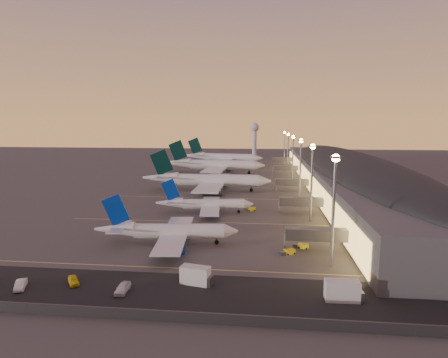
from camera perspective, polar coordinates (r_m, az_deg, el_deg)
ground at (r=130.15m, az=-3.03°, el=-5.99°), size 700.00×700.00×0.00m
airliner_narrow_south at (r=103.36m, az=-8.71°, el=-7.88°), size 39.07×35.07×13.95m
airliner_narrow_north at (r=136.72m, az=-2.92°, el=-3.86°), size 35.69×32.08×12.74m
airliner_wide_near at (r=180.79m, az=-2.71°, el=-0.18°), size 62.58×56.72×20.10m
airliner_wide_mid at (r=242.93m, az=-1.66°, el=2.17°), size 67.43×61.37×21.59m
airliner_wide_far at (r=296.94m, az=-0.28°, el=3.31°), size 65.21×60.17×20.92m
terminal_building at (r=202.52m, az=17.97°, el=1.38°), size 56.35×255.00×17.46m
light_masts at (r=190.55m, az=10.90°, el=3.87°), size 2.20×217.20×25.90m
radar_tower at (r=384.60m, az=4.68°, el=6.95°), size 9.00×9.00×32.50m
service_lane at (r=78.43m, az=-9.84°, el=-16.21°), size 260.00×16.00×0.01m
lane_markings at (r=168.77m, az=-0.86°, el=-2.59°), size 90.00×180.36×0.00m
fence at (r=67.77m, az=-12.82°, el=-19.57°), size 124.00×0.12×2.00m
baggage_tug_a at (r=102.20m, az=11.71°, el=-9.96°), size 4.24×2.69×1.18m
baggage_tug_b at (r=97.02m, az=9.68°, el=-10.92°), size 4.20×3.34×1.18m
baggage_tug_c at (r=141.11m, az=4.09°, el=-4.61°), size 4.23×1.99×1.24m
catering_truck_a at (r=79.07m, az=-4.15°, el=-14.52°), size 6.96×3.83×3.70m
catering_truck_b at (r=75.68m, az=17.83°, el=-15.97°), size 6.91×2.86×3.85m
service_van_a at (r=87.28m, az=-28.58°, el=-13.95°), size 3.59×5.27×1.64m
service_van_b at (r=85.06m, az=-21.98°, el=-14.12°), size 4.25×4.89×1.59m
service_van_c at (r=78.30m, az=-15.19°, el=-15.73°), size 2.13×5.18×1.76m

